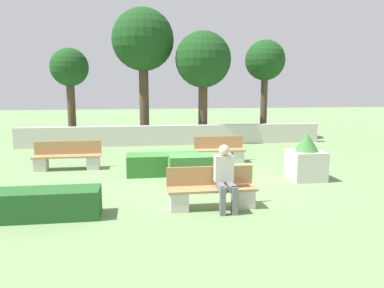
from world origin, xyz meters
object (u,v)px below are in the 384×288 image
person_seated_man (225,175)px  tree_rightmost (265,62)px  planter_corner_left (306,160)px  bench_left_side (220,153)px  bench_right_side (68,159)px  tree_center_left (143,41)px  tree_center_right (203,61)px  tree_leftmost (70,70)px  bench_front (212,193)px

person_seated_man → tree_rightmost: 10.81m
planter_corner_left → tree_rightmost: (1.37, 7.52, 2.99)m
bench_left_side → person_seated_man: 4.73m
bench_right_side → tree_rightmost: size_ratio=0.43×
person_seated_man → tree_center_left: size_ratio=0.23×
bench_left_side → tree_rightmost: (3.18, 4.98, 3.22)m
bench_left_side → tree_center_right: bearing=87.5°
person_seated_man → bench_right_side: bearing=132.1°
tree_center_right → bench_right_side: bearing=-135.9°
person_seated_man → tree_leftmost: bearing=115.6°
bench_front → tree_leftmost: (-4.29, 9.34, 2.80)m
bench_left_side → planter_corner_left: bearing=-54.4°
person_seated_man → tree_rightmost: (4.09, 9.61, 2.80)m
bench_right_side → planter_corner_left: bearing=-23.9°
bench_right_side → tree_leftmost: bearing=92.0°
tree_rightmost → bench_right_side: bearing=-146.0°
planter_corner_left → tree_center_right: tree_center_right is taller
bench_left_side → tree_leftmost: (-5.45, 4.86, 2.81)m
bench_right_side → planter_corner_left: planter_corner_left is taller
bench_front → person_seated_man: bearing=-29.3°
bench_front → tree_center_right: size_ratio=0.38×
planter_corner_left → tree_leftmost: tree_leftmost is taller
planter_corner_left → bench_left_side: bearing=125.5°
person_seated_man → tree_center_left: tree_center_left is taller
tree_rightmost → tree_center_right: bearing=-169.4°
bench_front → person_seated_man: size_ratio=1.38×
tree_leftmost → bench_right_side: bearing=-82.4°
bench_front → bench_right_side: size_ratio=0.93×
bench_front → tree_center_left: bearing=96.9°
bench_left_side → tree_center_left: (-2.34, 5.26, 4.09)m
tree_center_left → tree_center_right: size_ratio=1.22×
person_seated_man → tree_center_right: 9.54m
tree_center_left → planter_corner_left: bearing=-62.0°
bench_front → person_seated_man: person_seated_man is taller
bench_front → tree_center_right: tree_center_right is taller
planter_corner_left → tree_leftmost: bearing=134.5°
tree_rightmost → planter_corner_left: bearing=-100.3°
bench_front → person_seated_man: 0.50m
person_seated_man → tree_center_left: bearing=98.2°
bench_left_side → bench_right_side: same height
bench_left_side → planter_corner_left: 3.12m
bench_front → bench_left_side: bearing=75.5°
person_seated_man → tree_center_right: (1.12, 9.05, 2.80)m
tree_rightmost → tree_center_left: bearing=177.2°
person_seated_man → planter_corner_left: 3.43m
bench_right_side → tree_center_right: (4.96, 4.80, 3.21)m
bench_right_side → tree_center_right: 7.61m
planter_corner_left → tree_center_left: tree_center_left is taller
bench_front → planter_corner_left: size_ratio=1.46×
person_seated_man → tree_rightmost: tree_rightmost is taller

